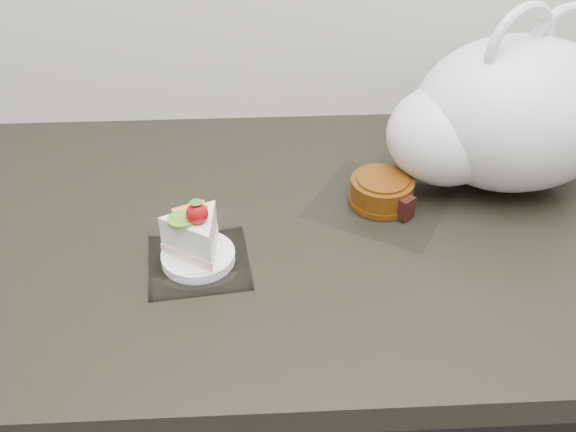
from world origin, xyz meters
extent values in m
cube|color=black|center=(0.00, 1.69, 0.43)|extent=(2.00, 0.60, 0.86)
cube|color=black|center=(0.00, 1.69, 0.88)|extent=(2.04, 0.64, 0.04)
cube|color=white|center=(-0.26, 1.61, 0.90)|extent=(0.14, 0.14, 0.00)
cylinder|color=white|center=(-0.26, 1.61, 0.91)|extent=(0.09, 0.09, 0.01)
ellipsoid|color=red|center=(-0.25, 1.60, 0.98)|extent=(0.03, 0.02, 0.03)
cone|color=#2D7223|center=(-0.25, 1.60, 1.00)|extent=(0.02, 0.02, 0.01)
cylinder|color=olive|center=(-0.27, 1.60, 0.97)|extent=(0.03, 0.03, 0.00)
cube|color=orange|center=(-0.26, 1.62, 0.97)|extent=(0.05, 0.03, 0.00)
cube|color=white|center=(0.00, 1.73, 0.90)|extent=(0.24, 0.24, 0.00)
cylinder|color=#5B2C0A|center=(0.00, 1.73, 0.92)|extent=(0.12, 0.12, 0.04)
cylinder|color=#5B2C0A|center=(0.00, 1.73, 0.91)|extent=(0.12, 0.12, 0.01)
cylinder|color=#5B2C0A|center=(0.00, 1.73, 0.94)|extent=(0.10, 0.10, 0.00)
cube|color=black|center=(0.03, 1.69, 0.92)|extent=(0.03, 0.03, 0.03)
ellipsoid|color=silver|center=(0.20, 1.78, 1.01)|extent=(0.36, 0.32, 0.22)
ellipsoid|color=silver|center=(0.10, 1.77, 0.99)|extent=(0.22, 0.20, 0.15)
torus|color=silver|center=(0.18, 1.77, 1.12)|extent=(0.12, 0.07, 0.12)
torus|color=silver|center=(0.25, 1.80, 1.11)|extent=(0.11, 0.03, 0.11)
camera|label=1|loc=(-0.17, 0.97, 1.45)|focal=40.00mm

